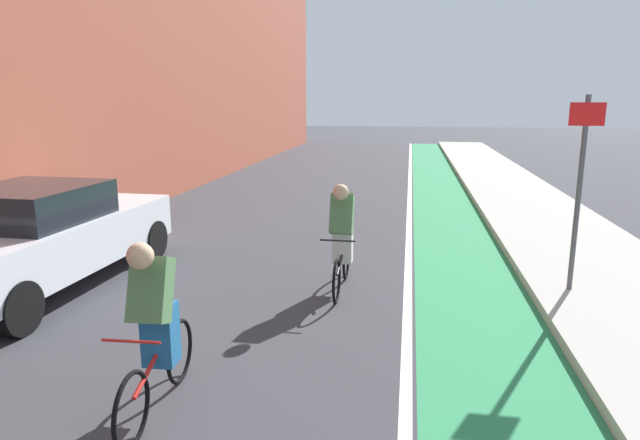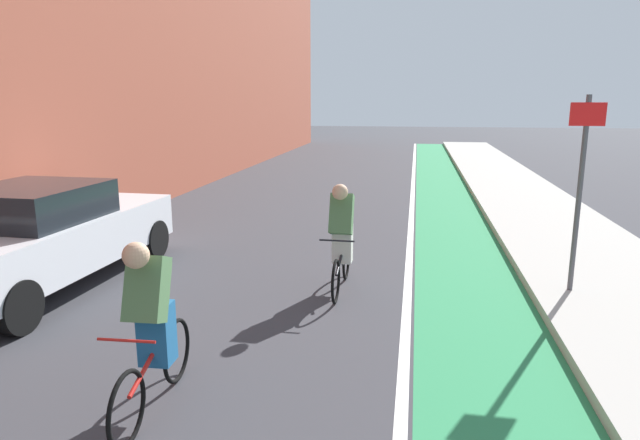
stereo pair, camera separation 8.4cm
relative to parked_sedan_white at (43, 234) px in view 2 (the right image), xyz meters
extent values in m
plane|color=#38383D|center=(2.97, 5.87, -0.79)|extent=(89.05, 89.05, 0.00)
cube|color=#2D8451|center=(6.19, 7.87, -0.78)|extent=(1.60, 40.48, 0.00)
cube|color=white|center=(5.29, 7.87, -0.78)|extent=(0.12, 40.48, 0.00)
cube|color=#A8A59E|center=(8.29, 7.87, -0.72)|extent=(2.59, 40.48, 0.14)
cube|color=#9E4C38|center=(-2.85, 7.87, 4.28)|extent=(3.00, 40.48, 10.14)
cube|color=silver|center=(0.00, 0.05, -0.11)|extent=(1.96, 4.44, 0.70)
cube|color=black|center=(-0.01, -0.17, 0.47)|extent=(1.66, 1.89, 0.55)
cylinder|color=black|center=(-0.78, 1.72, -0.46)|extent=(0.24, 0.67, 0.66)
cylinder|color=black|center=(0.88, 1.67, -0.46)|extent=(0.24, 0.67, 0.66)
cylinder|color=black|center=(0.79, -1.62, -0.46)|extent=(0.24, 0.67, 0.66)
torus|color=black|center=(3.15, -3.40, -0.47)|extent=(0.07, 0.63, 0.63)
torus|color=black|center=(3.10, -2.35, -0.47)|extent=(0.07, 0.63, 0.63)
cylinder|color=red|center=(3.12, -2.88, -0.25)|extent=(0.09, 0.96, 0.33)
cylinder|color=red|center=(3.12, -2.69, -0.17)|extent=(0.04, 0.12, 0.55)
cylinder|color=red|center=(3.14, -3.32, 0.08)|extent=(0.48, 0.05, 0.02)
cube|color=#1E598C|center=(3.12, -2.77, -0.10)|extent=(0.29, 0.25, 0.56)
cube|color=#4C7247|center=(3.13, -2.90, 0.36)|extent=(0.34, 0.41, 0.60)
sphere|color=tan|center=(3.13, -3.06, 0.70)|extent=(0.22, 0.22, 0.22)
cube|color=#4C7247|center=(3.12, -2.78, 0.38)|extent=(0.27, 0.29, 0.39)
torus|color=black|center=(4.33, 0.01, -0.48)|extent=(0.05, 0.62, 0.61)
torus|color=black|center=(4.34, 1.06, -0.48)|extent=(0.05, 0.62, 0.61)
cylinder|color=black|center=(4.34, 0.54, -0.26)|extent=(0.05, 0.96, 0.33)
cylinder|color=black|center=(4.34, 0.72, -0.18)|extent=(0.04, 0.12, 0.55)
cylinder|color=black|center=(4.33, 0.09, 0.07)|extent=(0.48, 0.03, 0.02)
cube|color=beige|center=(4.34, 0.64, -0.11)|extent=(0.28, 0.24, 0.56)
cube|color=#4C7247|center=(4.34, 0.51, 0.35)|extent=(0.32, 0.40, 0.60)
sphere|color=tan|center=(4.33, 0.36, 0.69)|extent=(0.22, 0.22, 0.22)
cube|color=beige|center=(4.34, 0.64, 0.37)|extent=(0.26, 0.28, 0.39)
cylinder|color=#4C4C51|center=(7.51, 0.71, 0.68)|extent=(0.07, 0.07, 2.64)
cube|color=red|center=(7.51, 0.69, 1.75)|extent=(0.44, 0.03, 0.30)
camera|label=1|loc=(5.25, -7.04, 1.93)|focal=30.92mm
camera|label=2|loc=(5.33, -7.02, 1.93)|focal=30.92mm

